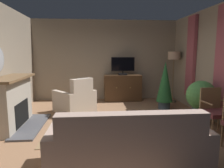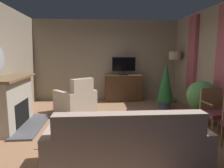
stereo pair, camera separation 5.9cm
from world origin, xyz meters
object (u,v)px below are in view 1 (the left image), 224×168
Objects in this scene: sofa_floral at (128,150)px; potted_plant_on_hearth_side at (165,84)px; armchair_facing_sofa at (76,101)px; coffee_table at (115,119)px; fireplace at (12,104)px; cat at (71,127)px; floor_lamp at (174,60)px; tv_cabinet at (123,88)px; side_chair_mid_row at (215,109)px; potted_plant_tall_palm_by_window at (201,98)px; tv_remote at (113,115)px; folded_newspaper at (125,117)px; television at (123,66)px.

sofa_floral is 1.53× the size of potted_plant_on_hearth_side.
sofa_floral is at bearing -71.93° from armchair_facing_sofa.
fireplace is at bearing 160.04° from coffee_table.
coffee_table is 1.04m from cat.
armchair_facing_sofa is 0.74× the size of floor_lamp.
side_chair_mid_row reaches higher than tv_cabinet.
potted_plant_on_hearth_side is 1.39× the size of potted_plant_tall_palm_by_window.
floor_lamp reaches higher than potted_plant_tall_palm_by_window.
potted_plant_on_hearth_side is (1.61, 3.16, 0.44)m from sofa_floral.
tv_remote reaches higher than folded_newspaper.
sofa_floral is (-0.12, -1.12, -0.12)m from folded_newspaper.
potted_plant_on_hearth_side is at bearing 3.04° from armchair_facing_sofa.
coffee_table is 6.67× the size of tv_remote.
fireplace is 1.47× the size of coffee_table.
cat is at bearing 121.32° from sofa_floral.
fireplace is 2.30m from tv_remote.
fireplace is at bearing -155.26° from floor_lamp.
coffee_table is at bearing 25.62° from tv_remote.
cat is at bearing -175.25° from potted_plant_tall_palm_by_window.
coffee_table is (-0.58, -3.13, -0.84)m from television.
television is at bearing 83.10° from sofa_floral.
floor_lamp is (3.14, 2.43, 1.34)m from cat.
side_chair_mid_row reaches higher than folded_newspaper.
side_chair_mid_row is 2.94m from floor_lamp.
television reaches higher than folded_newspaper.
floor_lamp reaches higher than tv_cabinet.
sofa_floral is at bearing 13.86° from tv_remote.
side_chair_mid_row reaches higher than tv_remote.
tv_remote is 3.70m from floor_lamp.
tv_cabinet is 2.00m from armchair_facing_sofa.
potted_plant_tall_palm_by_window is at bearing 88.19° from side_chair_mid_row.
tv_cabinet is 2.93m from potted_plant_tall_palm_by_window.
side_chair_mid_row is 0.66× the size of potted_plant_on_hearth_side.
potted_plant_on_hearth_side reaches higher than coffee_table.
potted_plant_on_hearth_side is (1.09, -1.12, -0.47)m from television.
potted_plant_on_hearth_side is at bearing -46.89° from tv_cabinet.
tv_remote is 0.57× the size of folded_newspaper.
television is 0.78× the size of potted_plant_tall_palm_by_window.
potted_plant_tall_palm_by_window is 0.60× the size of floor_lamp.
potted_plant_on_hearth_side reaches higher than folded_newspaper.
folded_newspaper is 0.32× the size of side_chair_mid_row.
fireplace is 9.80× the size of tv_remote.
fireplace is at bearing -140.18° from television.
folded_newspaper is at bearing -22.81° from cat.
armchair_facing_sofa is (-1.11, 1.90, -0.12)m from folded_newspaper.
television is 1.70m from floor_lamp.
floor_lamp is (2.27, 2.75, 0.99)m from tv_remote.
tv_cabinet reaches higher than tv_remote.
fireplace is at bearing 169.79° from folded_newspaper.
coffee_table is 1.11× the size of potted_plant_tall_palm_by_window.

